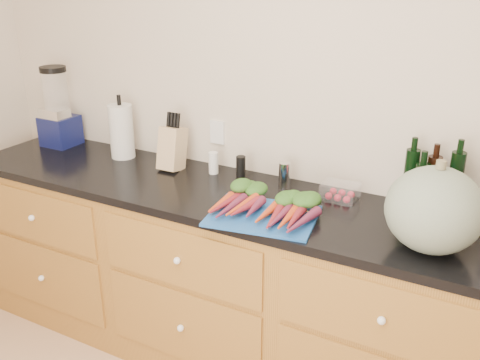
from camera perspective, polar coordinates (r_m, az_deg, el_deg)
The scene contains 14 objects.
wall_back at distance 2.51m, azimuth 9.84°, elevation 7.26°, with size 4.10×0.05×2.60m, color beige.
cabinets at distance 2.59m, azimuth 6.16°, elevation -12.93°, with size 3.60×0.64×0.90m.
countertop at distance 2.35m, azimuth 6.66°, elevation -3.46°, with size 3.64×0.62×0.04m, color black.
cutting_board at distance 2.25m, azimuth 2.47°, elevation -3.84°, with size 0.44×0.33×0.01m, color #1A509B.
carrots at distance 2.27m, azimuth 2.94°, elevation -2.72°, with size 0.44×0.32×0.06m.
squash at distance 2.06m, azimuth 20.02°, elevation -3.01°, with size 0.36×0.36×0.32m, color #5F6F5D.
blender_appliance at distance 3.27m, azimuth -18.87°, elevation 6.93°, with size 0.18×0.18×0.46m.
paper_towel at distance 2.98m, azimuth -12.52°, elevation 5.09°, with size 0.13×0.13×0.29m, color silver.
knife_block at distance 2.77m, azimuth -7.24°, elevation 3.36°, with size 0.11×0.11×0.22m, color tan.
grinder_salt at distance 2.70m, azimuth -2.85°, elevation 1.83°, with size 0.05×0.05×0.11m, color silver.
grinder_pepper at distance 2.63m, azimuth 0.08°, elevation 1.33°, with size 0.05×0.05×0.12m, color black.
canister_chrome at distance 2.53m, azimuth 4.75°, elevation 0.53°, with size 0.05×0.05×0.12m, color silver.
tomato_box at distance 2.44m, azimuth 10.63°, elevation -1.24°, with size 0.16×0.13×0.07m, color white.
bottles at distance 2.38m, azimuth 19.56°, elevation -0.45°, with size 0.24×0.12×0.28m.
Camera 1 is at (0.76, -0.69, 1.93)m, focal length 40.00 mm.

